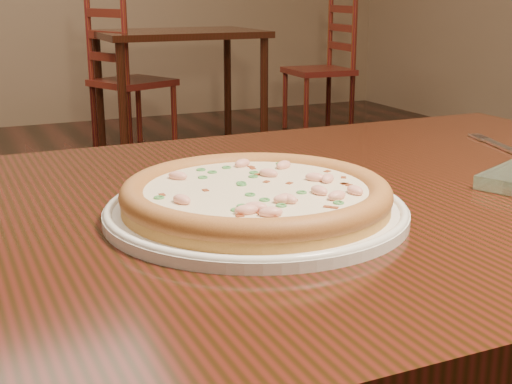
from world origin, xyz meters
name	(u,v)px	position (x,y,z in m)	size (l,w,h in m)	color
hero_table	(324,267)	(0.27, -0.33, 0.65)	(1.20, 0.80, 0.75)	black
plate	(256,210)	(0.15, -0.38, 0.76)	(0.34, 0.34, 0.02)	white
pizza	(256,195)	(0.15, -0.38, 0.78)	(0.31, 0.31, 0.03)	#C39446
fork	(499,145)	(0.67, -0.21, 0.75)	(0.06, 0.17, 0.00)	silver
bg_table_right	(179,46)	(1.28, 3.24, 0.65)	(1.00, 0.70, 0.75)	black
chair_c	(125,82)	(0.95, 3.32, 0.44)	(0.55, 0.55, 0.95)	#571018
chair_d	(325,70)	(2.44, 3.42, 0.44)	(0.44, 0.44, 0.95)	#571018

